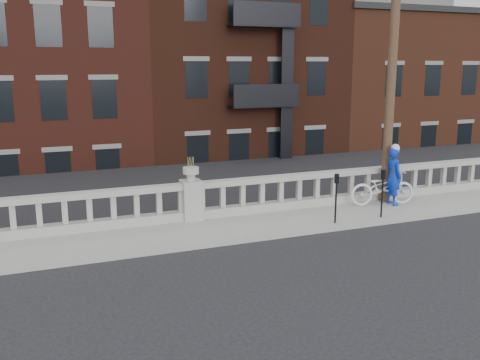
{
  "coord_description": "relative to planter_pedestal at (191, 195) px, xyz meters",
  "views": [
    {
      "loc": [
        -4.06,
        -9.84,
        4.38
      ],
      "look_at": [
        1.15,
        3.2,
        1.32
      ],
      "focal_mm": 40.0,
      "sensor_mm": 36.0,
      "label": 1
    }
  ],
  "objects": [
    {
      "name": "ground",
      "position": [
        0.0,
        -3.95,
        -0.83
      ],
      "size": [
        120.0,
        120.0,
        0.0
      ],
      "primitive_type": "plane",
      "color": "black",
      "rests_on": "ground"
    },
    {
      "name": "planter_pedestal",
      "position": [
        0.0,
        0.0,
        0.0
      ],
      "size": [
        0.55,
        0.55,
        1.76
      ],
      "color": "gray",
      "rests_on": "sidewalk"
    },
    {
      "name": "bicycle",
      "position": [
        5.88,
        -0.65,
        -0.15
      ],
      "size": [
        2.13,
        1.08,
        1.07
      ],
      "primitive_type": "imported",
      "rotation": [
        0.0,
        0.0,
        1.38
      ],
      "color": "silver",
      "rests_on": "sidewalk"
    },
    {
      "name": "utility_pole",
      "position": [
        6.2,
        -0.35,
        4.41
      ],
      "size": [
        1.6,
        0.28,
        10.0
      ],
      "color": "#422D1E",
      "rests_on": "sidewalk"
    },
    {
      "name": "parking_meter_a",
      "position": [
        3.51,
        -1.8,
        0.17
      ],
      "size": [
        0.1,
        0.09,
        1.36
      ],
      "color": "black",
      "rests_on": "sidewalk"
    },
    {
      "name": "balustrade",
      "position": [
        0.0,
        0.0,
        -0.19
      ],
      "size": [
        28.0,
        0.34,
        1.03
      ],
      "color": "gray",
      "rests_on": "sidewalk"
    },
    {
      "name": "lower_level",
      "position": [
        0.56,
        19.09,
        1.8
      ],
      "size": [
        80.0,
        44.0,
        20.8
      ],
      "color": "#605E59",
      "rests_on": "ground"
    },
    {
      "name": "sidewalk",
      "position": [
        0.0,
        -0.95,
        -0.76
      ],
      "size": [
        32.0,
        2.2,
        0.15
      ],
      "primitive_type": "cube",
      "color": "gray",
      "rests_on": "ground"
    },
    {
      "name": "parking_meter_b",
      "position": [
        5.01,
        -1.8,
        0.17
      ],
      "size": [
        0.1,
        0.09,
        1.36
      ],
      "color": "black",
      "rests_on": "sidewalk"
    },
    {
      "name": "cyclist",
      "position": [
        6.18,
        -0.76,
        0.2
      ],
      "size": [
        0.46,
        0.67,
        1.77
      ],
      "primitive_type": "imported",
      "rotation": [
        0.0,
        0.0,
        1.52
      ],
      "color": "#0C2CB6",
      "rests_on": "sidewalk"
    }
  ]
}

